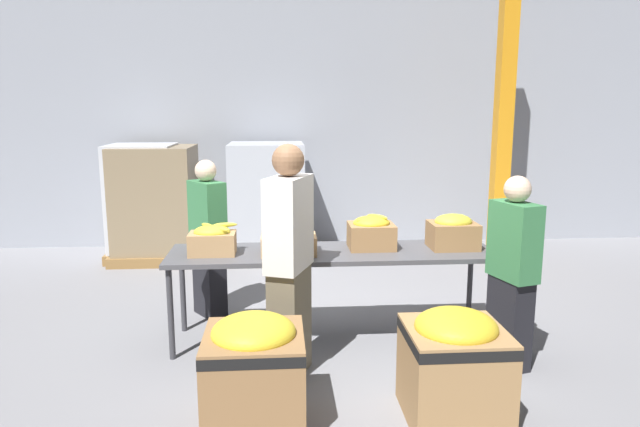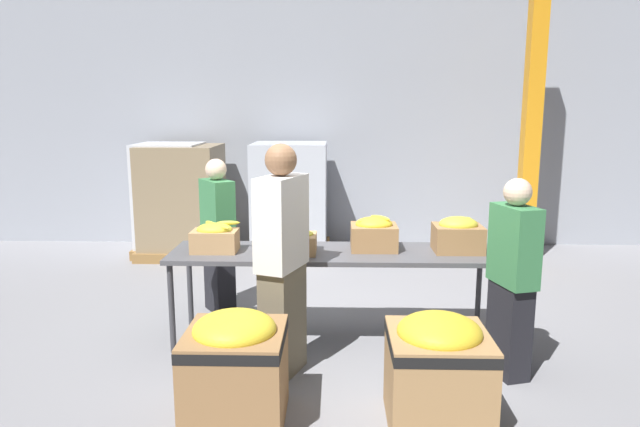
{
  "view_description": "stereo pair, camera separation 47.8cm",
  "coord_description": "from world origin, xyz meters",
  "px_view_note": "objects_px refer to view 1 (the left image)",
  "views": [
    {
      "loc": [
        -0.46,
        -4.79,
        2.05
      ],
      "look_at": [
        -0.11,
        -0.1,
        1.17
      ],
      "focal_mm": 32.0,
      "sensor_mm": 36.0,
      "label": 1
    },
    {
      "loc": [
        0.02,
        -4.8,
        2.05
      ],
      "look_at": [
        -0.11,
        -0.1,
        1.17
      ],
      "focal_mm": 32.0,
      "sensor_mm": 36.0,
      "label": 2
    }
  ],
  "objects_px": {
    "banana_box_3": "(453,231)",
    "volunteer_2": "(208,239)",
    "pallet_stack_0": "(156,204)",
    "sorting_table": "(332,257)",
    "pallet_stack_2": "(267,201)",
    "banana_box_2": "(371,232)",
    "pallet_stack_1": "(144,202)",
    "volunteer_1": "(289,263)",
    "support_pillar": "(504,111)",
    "donation_bin_0": "(254,368)",
    "banana_box_1": "(289,242)",
    "volunteer_0": "(512,274)",
    "donation_bin_1": "(454,362)",
    "banana_box_0": "(213,240)"
  },
  "relations": [
    {
      "from": "sorting_table",
      "to": "volunteer_1",
      "type": "bearing_deg",
      "value": -121.39
    },
    {
      "from": "volunteer_0",
      "to": "donation_bin_0",
      "type": "distance_m",
      "value": 2.15
    },
    {
      "from": "volunteer_0",
      "to": "support_pillar",
      "type": "distance_m",
      "value": 3.65
    },
    {
      "from": "banana_box_0",
      "to": "pallet_stack_2",
      "type": "distance_m",
      "value": 3.08
    },
    {
      "from": "sorting_table",
      "to": "donation_bin_1",
      "type": "height_order",
      "value": "sorting_table"
    },
    {
      "from": "volunteer_2",
      "to": "donation_bin_1",
      "type": "relative_size",
      "value": 2.08
    },
    {
      "from": "volunteer_0",
      "to": "banana_box_1",
      "type": "bearing_deg",
      "value": 56.47
    },
    {
      "from": "banana_box_2",
      "to": "donation_bin_0",
      "type": "xyz_separation_m",
      "value": [
        -0.98,
        -1.43,
        -0.56
      ]
    },
    {
      "from": "volunteer_2",
      "to": "volunteer_1",
      "type": "bearing_deg",
      "value": -5.35
    },
    {
      "from": "banana_box_3",
      "to": "volunteer_2",
      "type": "distance_m",
      "value": 2.34
    },
    {
      "from": "volunteer_2",
      "to": "donation_bin_0",
      "type": "xyz_separation_m",
      "value": [
        0.52,
        -2.06,
        -0.38
      ]
    },
    {
      "from": "pallet_stack_0",
      "to": "banana_box_3",
      "type": "bearing_deg",
      "value": -42.8
    },
    {
      "from": "support_pillar",
      "to": "pallet_stack_1",
      "type": "height_order",
      "value": "support_pillar"
    },
    {
      "from": "volunteer_1",
      "to": "pallet_stack_0",
      "type": "bearing_deg",
      "value": 46.69
    },
    {
      "from": "banana_box_1",
      "to": "donation_bin_0",
      "type": "height_order",
      "value": "banana_box_1"
    },
    {
      "from": "banana_box_3",
      "to": "pallet_stack_0",
      "type": "bearing_deg",
      "value": 137.2
    },
    {
      "from": "banana_box_2",
      "to": "support_pillar",
      "type": "bearing_deg",
      "value": 49.66
    },
    {
      "from": "banana_box_3",
      "to": "pallet_stack_2",
      "type": "distance_m",
      "value": 3.44
    },
    {
      "from": "banana_box_2",
      "to": "volunteer_0",
      "type": "distance_m",
      "value": 1.24
    },
    {
      "from": "volunteer_2",
      "to": "pallet_stack_2",
      "type": "xyz_separation_m",
      "value": [
        0.53,
        2.3,
        -0.0
      ]
    },
    {
      "from": "donation_bin_0",
      "to": "pallet_stack_1",
      "type": "distance_m",
      "value": 4.7
    },
    {
      "from": "donation_bin_0",
      "to": "banana_box_1",
      "type": "bearing_deg",
      "value": 78.97
    },
    {
      "from": "banana_box_1",
      "to": "banana_box_3",
      "type": "distance_m",
      "value": 1.46
    },
    {
      "from": "pallet_stack_2",
      "to": "pallet_stack_1",
      "type": "bearing_deg",
      "value": 179.34
    },
    {
      "from": "volunteer_2",
      "to": "pallet_stack_1",
      "type": "relative_size",
      "value": 1.0
    },
    {
      "from": "banana_box_1",
      "to": "support_pillar",
      "type": "relative_size",
      "value": 0.12
    },
    {
      "from": "pallet_stack_2",
      "to": "banana_box_3",
      "type": "bearing_deg",
      "value": -60.41
    },
    {
      "from": "banana_box_1",
      "to": "pallet_stack_2",
      "type": "relative_size",
      "value": 0.3
    },
    {
      "from": "volunteer_1",
      "to": "volunteer_2",
      "type": "distance_m",
      "value": 1.55
    },
    {
      "from": "volunteer_1",
      "to": "sorting_table",
      "type": "bearing_deg",
      "value": -10.29
    },
    {
      "from": "volunteer_0",
      "to": "volunteer_2",
      "type": "relative_size",
      "value": 0.99
    },
    {
      "from": "sorting_table",
      "to": "pallet_stack_2",
      "type": "bearing_deg",
      "value": 101.6
    },
    {
      "from": "banana_box_2",
      "to": "pallet_stack_2",
      "type": "distance_m",
      "value": 3.1
    },
    {
      "from": "volunteer_2",
      "to": "support_pillar",
      "type": "bearing_deg",
      "value": 82.35
    },
    {
      "from": "volunteer_1",
      "to": "support_pillar",
      "type": "relative_size",
      "value": 0.45
    },
    {
      "from": "support_pillar",
      "to": "banana_box_2",
      "type": "bearing_deg",
      "value": -130.34
    },
    {
      "from": "pallet_stack_1",
      "to": "pallet_stack_2",
      "type": "bearing_deg",
      "value": -0.66
    },
    {
      "from": "donation_bin_1",
      "to": "banana_box_0",
      "type": "bearing_deg",
      "value": 142.34
    },
    {
      "from": "donation_bin_1",
      "to": "support_pillar",
      "type": "bearing_deg",
      "value": 65.28
    },
    {
      "from": "sorting_table",
      "to": "donation_bin_1",
      "type": "distance_m",
      "value": 1.56
    },
    {
      "from": "donation_bin_1",
      "to": "support_pillar",
      "type": "distance_m",
      "value": 4.65
    },
    {
      "from": "banana_box_3",
      "to": "volunteer_2",
      "type": "height_order",
      "value": "volunteer_2"
    },
    {
      "from": "banana_box_2",
      "to": "pallet_stack_1",
      "type": "distance_m",
      "value": 3.97
    },
    {
      "from": "donation_bin_0",
      "to": "banana_box_3",
      "type": "bearing_deg",
      "value": 38.99
    },
    {
      "from": "volunteer_1",
      "to": "pallet_stack_1",
      "type": "xyz_separation_m",
      "value": [
        -1.91,
        3.66,
        -0.12
      ]
    },
    {
      "from": "volunteer_0",
      "to": "pallet_stack_0",
      "type": "xyz_separation_m",
      "value": [
        -3.47,
        3.61,
        -0.01
      ]
    },
    {
      "from": "volunteer_0",
      "to": "donation_bin_0",
      "type": "relative_size",
      "value": 2.05
    },
    {
      "from": "banana_box_3",
      "to": "volunteer_1",
      "type": "relative_size",
      "value": 0.23
    },
    {
      "from": "banana_box_0",
      "to": "volunteer_0",
      "type": "relative_size",
      "value": 0.26
    },
    {
      "from": "banana_box_1",
      "to": "pallet_stack_1",
      "type": "bearing_deg",
      "value": 121.71
    }
  ]
}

